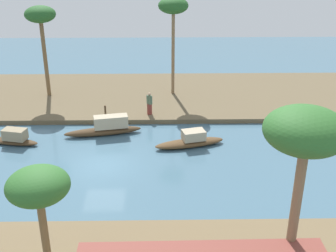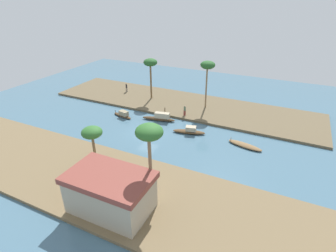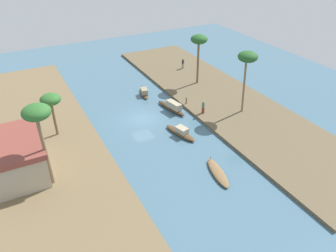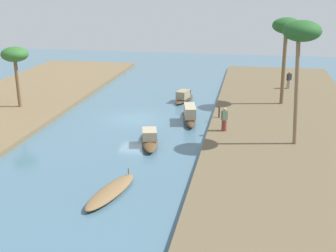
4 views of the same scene
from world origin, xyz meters
TOP-DOWN VIEW (x-y plane):
  - river_water at (0.00, 0.00)m, footprint 71.40×71.40m
  - riverbank_left at (0.00, -11.98)m, footprint 47.44×11.63m
  - riverbank_right at (0.00, 11.98)m, footprint 47.44×11.63m
  - sampan_open_hull at (6.27, -3.02)m, footprint 3.88×1.71m
  - sampan_foreground at (-13.40, -2.19)m, footprint 4.75×2.10m
  - sampan_midstream at (0.25, -4.40)m, footprint 5.38×1.90m
  - sampan_near_left_bank at (-5.49, -2.47)m, footprint 4.76×2.18m
  - person_on_near_bank at (12.02, -12.73)m, footprint 0.52×0.52m
  - person_by_mooring at (-2.70, -7.30)m, footprint 0.51×0.51m
  - mooring_post at (0.54, -6.70)m, footprint 0.14×0.14m
  - palm_tree_left_near at (-4.58, -11.91)m, footprint 2.39×2.39m
  - palm_tree_left_far at (5.85, -11.71)m, footprint 2.43×2.43m
  - palm_tree_right_tall at (0.74, 10.31)m, footprint 2.25×2.25m
  - palm_tree_right_short at (-7.58, 12.45)m, footprint 2.40×2.40m
  - riverside_building at (-4.77, 14.84)m, footprint 7.56×4.83m

SIDE VIEW (x-z plane):
  - river_water at x=0.00m, z-range 0.00..0.00m
  - riverbank_left at x=0.00m, z-range 0.00..0.35m
  - riverbank_right at x=0.00m, z-range 0.00..0.35m
  - sampan_foreground at x=-13.40m, z-range -0.16..0.56m
  - sampan_near_left_bank at x=-5.49m, z-range -0.17..0.93m
  - sampan_open_hull at x=6.27m, z-range -0.13..0.95m
  - sampan_midstream at x=0.25m, z-range -0.15..1.21m
  - mooring_post at x=0.54m, z-range 0.35..1.27m
  - person_by_mooring at x=-2.70m, z-range 0.24..1.94m
  - person_on_near_bank at x=12.02m, z-range 0.26..1.97m
  - riverside_building at x=-4.77m, z-range 0.38..4.13m
  - palm_tree_right_tall at x=0.74m, z-range 2.14..7.23m
  - palm_tree_left_far at x=5.85m, z-range 3.10..10.47m
  - palm_tree_left_near at x=-4.58m, z-range 3.45..11.43m
  - palm_tree_right_short at x=-7.58m, z-range 3.44..11.56m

